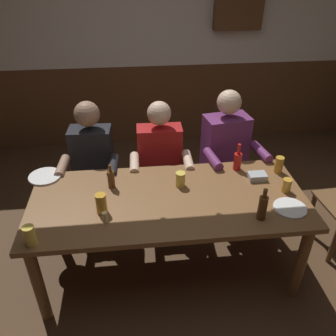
{
  "coord_description": "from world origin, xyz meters",
  "views": [
    {
      "loc": [
        -0.22,
        -2.05,
        2.3
      ],
      "look_at": [
        0.0,
        0.01,
        0.97
      ],
      "focal_mm": 37.39,
      "sensor_mm": 36.0,
      "label": 1
    }
  ],
  "objects_px": {
    "person_0": "(92,162)",
    "pint_glass_4": "(279,165)",
    "plate_0": "(290,208)",
    "bottle_0": "(263,207)",
    "table_candle": "(105,217)",
    "pint_glass_0": "(287,185)",
    "person_1": "(160,160)",
    "condiment_caddy": "(257,176)",
    "bottle_2": "(111,179)",
    "bottle_1": "(238,160)",
    "person_2": "(227,152)",
    "plate_1": "(45,176)",
    "pint_glass_2": "(101,204)",
    "dining_table": "(169,208)",
    "pint_glass_1": "(30,236)",
    "pint_glass_3": "(180,179)"
  },
  "relations": [
    {
      "from": "person_0",
      "to": "person_1",
      "type": "distance_m",
      "value": 0.61
    },
    {
      "from": "bottle_1",
      "to": "plate_1",
      "type": "bearing_deg",
      "value": 178.19
    },
    {
      "from": "person_2",
      "to": "pint_glass_2",
      "type": "distance_m",
      "value": 1.35
    },
    {
      "from": "person_1",
      "to": "pint_glass_2",
      "type": "relative_size",
      "value": 8.02
    },
    {
      "from": "person_1",
      "to": "condiment_caddy",
      "type": "bearing_deg",
      "value": 146.76
    },
    {
      "from": "person_0",
      "to": "plate_0",
      "type": "bearing_deg",
      "value": 152.46
    },
    {
      "from": "plate_0",
      "to": "bottle_0",
      "type": "distance_m",
      "value": 0.27
    },
    {
      "from": "plate_1",
      "to": "pint_glass_1",
      "type": "relative_size",
      "value": 1.83
    },
    {
      "from": "plate_0",
      "to": "bottle_2",
      "type": "xyz_separation_m",
      "value": [
        -1.25,
        0.4,
        0.07
      ]
    },
    {
      "from": "person_0",
      "to": "table_candle",
      "type": "xyz_separation_m",
      "value": [
        0.16,
        -0.88,
        0.1
      ]
    },
    {
      "from": "person_0",
      "to": "plate_0",
      "type": "height_order",
      "value": "person_0"
    },
    {
      "from": "bottle_1",
      "to": "table_candle",
      "type": "bearing_deg",
      "value": -152.65
    },
    {
      "from": "pint_glass_2",
      "to": "bottle_2",
      "type": "bearing_deg",
      "value": 78.61
    },
    {
      "from": "dining_table",
      "to": "plate_0",
      "type": "distance_m",
      "value": 0.87
    },
    {
      "from": "pint_glass_2",
      "to": "pint_glass_0",
      "type": "bearing_deg",
      "value": 4.0
    },
    {
      "from": "bottle_0",
      "to": "pint_glass_3",
      "type": "bearing_deg",
      "value": 138.27
    },
    {
      "from": "person_0",
      "to": "pint_glass_4",
      "type": "bearing_deg",
      "value": 168.7
    },
    {
      "from": "person_2",
      "to": "table_candle",
      "type": "bearing_deg",
      "value": 30.34
    },
    {
      "from": "table_candle",
      "to": "bottle_1",
      "type": "xyz_separation_m",
      "value": [
        1.05,
        0.54,
        0.04
      ]
    },
    {
      "from": "pint_glass_3",
      "to": "pint_glass_0",
      "type": "bearing_deg",
      "value": -11.45
    },
    {
      "from": "person_1",
      "to": "pint_glass_0",
      "type": "height_order",
      "value": "person_1"
    },
    {
      "from": "person_2",
      "to": "bottle_2",
      "type": "height_order",
      "value": "person_2"
    },
    {
      "from": "bottle_2",
      "to": "pint_glass_4",
      "type": "height_order",
      "value": "bottle_2"
    },
    {
      "from": "pint_glass_4",
      "to": "person_2",
      "type": "bearing_deg",
      "value": 125.5
    },
    {
      "from": "dining_table",
      "to": "person_2",
      "type": "xyz_separation_m",
      "value": [
        0.62,
        0.68,
        0.06
      ]
    },
    {
      "from": "person_0",
      "to": "condiment_caddy",
      "type": "height_order",
      "value": "person_0"
    },
    {
      "from": "pint_glass_2",
      "to": "dining_table",
      "type": "bearing_deg",
      "value": 12.53
    },
    {
      "from": "person_2",
      "to": "pint_glass_4",
      "type": "height_order",
      "value": "person_2"
    },
    {
      "from": "plate_1",
      "to": "bottle_1",
      "type": "distance_m",
      "value": 1.56
    },
    {
      "from": "plate_1",
      "to": "pint_glass_0",
      "type": "distance_m",
      "value": 1.88
    },
    {
      "from": "person_0",
      "to": "person_1",
      "type": "relative_size",
      "value": 1.02
    },
    {
      "from": "plate_1",
      "to": "bottle_0",
      "type": "xyz_separation_m",
      "value": [
        1.55,
        -0.67,
        0.09
      ]
    },
    {
      "from": "pint_glass_1",
      "to": "person_2",
      "type": "bearing_deg",
      "value": 34.81
    },
    {
      "from": "plate_1",
      "to": "bottle_0",
      "type": "bearing_deg",
      "value": -23.37
    },
    {
      "from": "plate_0",
      "to": "bottle_0",
      "type": "bearing_deg",
      "value": -162.66
    },
    {
      "from": "plate_1",
      "to": "dining_table",
      "type": "bearing_deg",
      "value": -21.74
    },
    {
      "from": "bottle_1",
      "to": "bottle_2",
      "type": "distance_m",
      "value": 1.03
    },
    {
      "from": "pint_glass_4",
      "to": "pint_glass_3",
      "type": "bearing_deg",
      "value": -172.73
    },
    {
      "from": "table_candle",
      "to": "pint_glass_4",
      "type": "bearing_deg",
      "value": 18.7
    },
    {
      "from": "table_candle",
      "to": "pint_glass_0",
      "type": "distance_m",
      "value": 1.35
    },
    {
      "from": "person_2",
      "to": "plate_0",
      "type": "distance_m",
      "value": 0.92
    },
    {
      "from": "table_candle",
      "to": "plate_1",
      "type": "bearing_deg",
      "value": 130.36
    },
    {
      "from": "person_0",
      "to": "plate_1",
      "type": "xyz_separation_m",
      "value": [
        -0.34,
        -0.29,
        0.07
      ]
    },
    {
      "from": "person_2",
      "to": "condiment_caddy",
      "type": "relative_size",
      "value": 8.97
    },
    {
      "from": "bottle_1",
      "to": "condiment_caddy",
      "type": "bearing_deg",
      "value": -53.02
    },
    {
      "from": "table_candle",
      "to": "plate_0",
      "type": "height_order",
      "value": "table_candle"
    },
    {
      "from": "person_0",
      "to": "bottle_1",
      "type": "xyz_separation_m",
      "value": [
        1.22,
        -0.34,
        0.15
      ]
    },
    {
      "from": "person_2",
      "to": "pint_glass_4",
      "type": "xyz_separation_m",
      "value": [
        0.31,
        -0.43,
        0.1
      ]
    },
    {
      "from": "bottle_1",
      "to": "person_0",
      "type": "bearing_deg",
      "value": 164.51
    },
    {
      "from": "bottle_0",
      "to": "bottle_2",
      "type": "xyz_separation_m",
      "value": [
        -1.01,
        0.48,
        -0.02
      ]
    }
  ]
}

